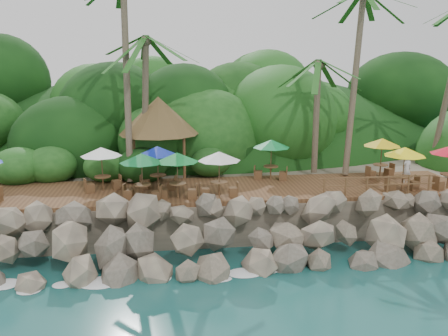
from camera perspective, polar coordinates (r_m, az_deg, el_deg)
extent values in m
plane|color=#19514F|center=(20.01, 2.19, -13.39)|extent=(140.00, 140.00, 0.00)
cube|color=gray|center=(34.73, -2.05, -0.16)|extent=(32.00, 25.20, 2.10)
ellipsoid|color=#143811|center=(42.25, -2.95, 0.71)|extent=(44.80, 28.00, 15.40)
cube|color=brown|center=(24.80, 0.00, -2.70)|extent=(26.00, 5.00, 0.20)
ellipsoid|color=white|center=(20.93, -23.79, -13.21)|extent=(1.20, 0.80, 0.06)
ellipsoid|color=white|center=(20.27, -15.43, -13.41)|extent=(1.20, 0.80, 0.06)
ellipsoid|color=white|center=(20.05, -6.68, -13.33)|extent=(1.20, 0.80, 0.06)
ellipsoid|color=white|center=(20.26, 2.05, -12.94)|extent=(1.20, 0.80, 0.06)
ellipsoid|color=white|center=(20.92, 10.39, -12.30)|extent=(1.20, 0.80, 0.06)
ellipsoid|color=white|center=(21.96, 18.03, -11.49)|extent=(1.20, 0.80, 0.06)
ellipsoid|color=white|center=(23.35, 24.83, -10.59)|extent=(1.20, 0.80, 0.06)
cylinder|color=brown|center=(26.50, -11.82, 10.64)|extent=(0.45, 2.59, 11.15)
cylinder|color=brown|center=(27.29, -9.61, 7.20)|extent=(0.87, 0.86, 7.91)
ellipsoid|color=#23601E|center=(27.20, -9.93, 15.50)|extent=(6.00, 6.00, 2.40)
cylinder|color=brown|center=(28.21, 11.21, 5.98)|extent=(0.52, 0.58, 6.60)
ellipsoid|color=#23601E|center=(28.03, 11.51, 12.69)|extent=(6.00, 6.00, 2.40)
cylinder|color=brown|center=(28.60, 15.66, 9.86)|extent=(1.62, 2.10, 10.47)
cylinder|color=brown|center=(26.71, -10.90, 1.06)|extent=(0.16, 0.16, 2.40)
cylinder|color=brown|center=(26.67, -4.88, 1.22)|extent=(0.16, 0.16, 2.40)
cylinder|color=brown|center=(29.46, -10.56, 2.15)|extent=(0.16, 0.16, 2.40)
cylinder|color=brown|center=(29.42, -5.11, 2.31)|extent=(0.16, 0.16, 2.40)
cone|color=brown|center=(27.68, -8.01, 6.39)|extent=(4.70, 4.70, 2.20)
cylinder|color=brown|center=(26.70, 5.73, -0.60)|extent=(0.08, 0.08, 0.75)
cylinder|color=brown|center=(26.62, 5.75, 0.21)|extent=(0.85, 0.85, 0.05)
cylinder|color=brown|center=(26.54, 5.76, 0.95)|extent=(0.05, 0.05, 2.22)
cone|color=#0D7D37|center=(26.36, 5.81, 2.99)|extent=(2.12, 2.12, 0.45)
cube|color=brown|center=(26.78, 4.22, -0.84)|extent=(0.53, 0.53, 0.46)
cube|color=brown|center=(26.70, 7.24, -0.95)|extent=(0.53, 0.53, 0.46)
cylinder|color=brown|center=(28.48, 18.56, -0.36)|extent=(0.08, 0.08, 0.75)
cylinder|color=brown|center=(28.40, 18.61, 0.39)|extent=(0.85, 0.85, 0.05)
cylinder|color=brown|center=(28.33, 18.66, 1.09)|extent=(0.05, 0.05, 2.22)
cone|color=yellow|center=(28.16, 18.80, 3.00)|extent=(2.12, 2.12, 0.45)
cube|color=brown|center=(28.03, 17.50, -0.79)|extent=(0.54, 0.54, 0.46)
cube|color=brown|center=(29.00, 19.54, -0.49)|extent=(0.54, 0.54, 0.46)
cylinder|color=brown|center=(22.99, -9.91, -2.93)|extent=(0.08, 0.08, 0.75)
cylinder|color=brown|center=(22.89, -9.95, -2.01)|extent=(0.85, 0.85, 0.05)
cylinder|color=brown|center=(22.80, -9.98, -1.15)|extent=(0.05, 0.05, 2.22)
cone|color=#0C6C2F|center=(22.59, -10.07, 1.21)|extent=(2.12, 2.12, 0.45)
cube|color=brown|center=(23.24, -11.57, -3.19)|extent=(0.52, 0.52, 0.46)
cube|color=brown|center=(22.83, -8.20, -3.35)|extent=(0.52, 0.52, 0.46)
cylinder|color=brown|center=(25.96, 20.97, -1.78)|extent=(0.08, 0.08, 0.75)
cylinder|color=brown|center=(25.87, 21.04, -0.96)|extent=(0.85, 0.85, 0.05)
cylinder|color=brown|center=(25.80, 21.10, -0.20)|extent=(0.05, 0.05, 2.22)
cone|color=yellow|center=(25.61, 21.27, 1.89)|extent=(2.12, 2.12, 0.45)
cube|color=brown|center=(25.57, 19.69, -2.22)|extent=(0.49, 0.49, 0.46)
cube|color=brown|center=(26.43, 22.16, -1.95)|extent=(0.49, 0.49, 0.46)
cylinder|color=brown|center=(24.76, -8.04, -1.73)|extent=(0.08, 0.08, 0.75)
cylinder|color=brown|center=(24.67, -8.06, -0.86)|extent=(0.85, 0.85, 0.05)
cylinder|color=brown|center=(24.59, -8.09, -0.06)|extent=(0.05, 0.05, 2.22)
cone|color=#0B1F95|center=(24.39, -8.16, 2.13)|extent=(2.12, 2.12, 0.45)
cube|color=brown|center=(24.98, -9.60, -1.99)|extent=(0.51, 0.51, 0.46)
cube|color=brown|center=(24.63, -6.43, -2.10)|extent=(0.51, 0.51, 0.46)
cylinder|color=brown|center=(25.01, -14.58, -1.87)|extent=(0.08, 0.08, 0.75)
cylinder|color=brown|center=(24.92, -14.63, -1.02)|extent=(0.85, 0.85, 0.05)
cylinder|color=brown|center=(24.84, -14.68, -0.23)|extent=(0.05, 0.05, 2.22)
cone|color=white|center=(24.65, -14.80, 1.95)|extent=(2.12, 2.12, 0.45)
cube|color=brown|center=(24.88, -16.13, -2.38)|extent=(0.56, 0.56, 0.46)
cube|color=brown|center=(25.23, -13.02, -1.99)|extent=(0.56, 0.56, 0.46)
cylinder|color=brown|center=(27.42, 25.70, -1.47)|extent=(0.08, 0.08, 0.75)
cube|color=brown|center=(26.91, 24.75, -1.94)|extent=(0.54, 0.54, 0.46)
cylinder|color=brown|center=(22.96, -5.66, -2.82)|extent=(0.08, 0.08, 0.75)
cylinder|color=brown|center=(22.86, -5.68, -1.89)|extent=(0.85, 0.85, 0.05)
cylinder|color=brown|center=(22.77, -5.70, -1.03)|extent=(0.05, 0.05, 2.22)
cone|color=#0D782D|center=(22.56, -5.75, 1.33)|extent=(2.12, 2.12, 0.45)
cube|color=brown|center=(23.06, -7.40, -3.16)|extent=(0.46, 0.46, 0.46)
cube|color=brown|center=(22.96, -3.89, -3.15)|extent=(0.46, 0.46, 0.46)
cylinder|color=brown|center=(23.09, -0.59, -2.66)|extent=(0.08, 0.08, 0.75)
cylinder|color=brown|center=(22.99, -0.60, -1.74)|extent=(0.85, 0.85, 0.05)
cylinder|color=brown|center=(22.91, -0.60, -0.89)|extent=(0.05, 0.05, 2.22)
cone|color=white|center=(22.70, -0.60, 1.47)|extent=(2.12, 2.12, 0.45)
cube|color=brown|center=(23.09, -2.34, -3.04)|extent=(0.44, 0.44, 0.46)
cube|color=brown|center=(23.20, 1.15, -2.95)|extent=(0.44, 0.44, 0.46)
cylinder|color=brown|center=(23.48, 12.17, -2.37)|extent=(0.10, 0.10, 1.00)
cylinder|color=brown|center=(23.86, 14.67, -2.26)|extent=(0.10, 0.10, 1.00)
cylinder|color=brown|center=(24.29, 17.08, -2.15)|extent=(0.10, 0.10, 1.00)
cylinder|color=brown|center=(24.76, 19.41, -2.04)|extent=(0.10, 0.10, 1.00)
cylinder|color=brown|center=(25.26, 21.65, -1.93)|extent=(0.10, 0.10, 1.00)
cylinder|color=brown|center=(25.81, 23.79, -1.82)|extent=(0.10, 0.10, 1.00)
cube|color=brown|center=(24.41, 18.33, -1.07)|extent=(6.10, 0.06, 0.06)
cube|color=brown|center=(24.51, 18.27, -1.98)|extent=(6.10, 0.06, 0.06)
imported|color=silver|center=(27.60, 21.44, -0.13)|extent=(0.62, 0.47, 1.56)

